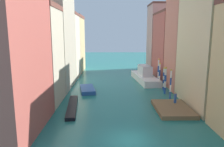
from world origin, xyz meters
TOP-DOWN VIEW (x-y plane):
  - ground_plane at (0.00, 24.50)m, footprint 154.00×154.00m
  - building_left_0 at (-12.37, 2.15)m, footprint 6.82×11.47m
  - building_left_1 at (-12.37, 11.64)m, footprint 6.82×7.22m
  - building_left_2 at (-12.37, 21.20)m, footprint 6.82×11.53m
  - building_left_3 at (-12.37, 30.65)m, footprint 6.82×7.51m
  - building_left_4 at (-12.37, 39.53)m, footprint 6.82×10.14m
  - building_right_1 at (12.37, 10.24)m, footprint 6.82×11.53m
  - building_right_2 at (12.37, 19.99)m, footprint 6.82×8.05m
  - building_right_3 at (12.37, 30.16)m, footprint 6.82×11.86m
  - building_right_4 at (12.37, 40.52)m, footprint 6.82×8.08m
  - waterfront_dock at (6.48, 8.05)m, footprint 4.49×6.70m
  - person_on_dock at (7.27, 9.69)m, footprint 0.36×0.36m
  - mooring_pole_0 at (7.61, 13.40)m, footprint 0.27×0.27m
  - mooring_pole_1 at (7.50, 16.24)m, footprint 0.39×0.39m
  - mooring_pole_2 at (7.80, 18.50)m, footprint 0.27×0.27m
  - mooring_pole_3 at (7.61, 20.83)m, footprint 0.33×0.33m
  - mooring_pole_4 at (7.99, 23.58)m, footprint 0.30×0.30m
  - vaporetto_white at (5.71, 26.22)m, footprint 4.58×12.92m
  - gondola_black at (-6.99, 9.20)m, footprint 2.17×9.31m
  - motorboat_0 at (-5.80, 18.00)m, footprint 3.32×6.04m

SIDE VIEW (x-z plane):
  - ground_plane at x=0.00m, z-range 0.00..0.00m
  - gondola_black at x=-6.99m, z-range 0.00..0.45m
  - waterfront_dock at x=6.48m, z-range 0.00..0.52m
  - motorboat_0 at x=-5.80m, z-range 0.00..0.67m
  - vaporetto_white at x=5.71m, z-range -0.59..2.80m
  - person_on_dock at x=7.27m, z-range 0.46..2.01m
  - mooring_pole_2 at x=7.80m, z-range 0.04..4.20m
  - mooring_pole_1 at x=7.50m, z-range 0.06..4.69m
  - mooring_pole_0 at x=7.61m, z-range 0.04..4.72m
  - mooring_pole_3 at x=7.61m, z-range 0.05..4.75m
  - mooring_pole_4 at x=7.99m, z-range 0.05..5.23m
  - building_left_1 at x=-12.37m, z-range 0.01..14.06m
  - building_left_3 at x=-12.37m, z-range 0.01..14.70m
  - building_left_4 at x=-12.37m, z-range 0.01..14.86m
  - building_right_3 at x=12.37m, z-range 0.01..14.96m
  - building_right_1 at x=12.37m, z-range 0.02..17.96m
  - building_left_0 at x=-12.37m, z-range 0.01..18.03m
  - building_right_4 at x=12.37m, z-range 0.01..18.03m
  - building_right_2 at x=12.37m, z-range 0.01..19.10m
  - building_left_2 at x=-12.37m, z-range 0.01..22.48m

